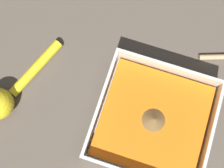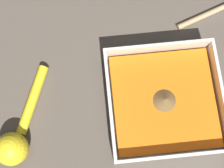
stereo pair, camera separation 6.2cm
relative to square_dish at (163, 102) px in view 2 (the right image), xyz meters
The scene contains 3 objects.
ground_plane 0.04m from the square_dish, 72.31° to the right, with size 4.00×4.00×0.00m, color brown.
square_dish is the anchor object (origin of this frame).
lemon_squeezer 0.30m from the square_dish, behind, with size 0.11×0.20×0.06m.
Camera 2 is at (-0.12, -0.07, 0.64)m, focal length 50.00 mm.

